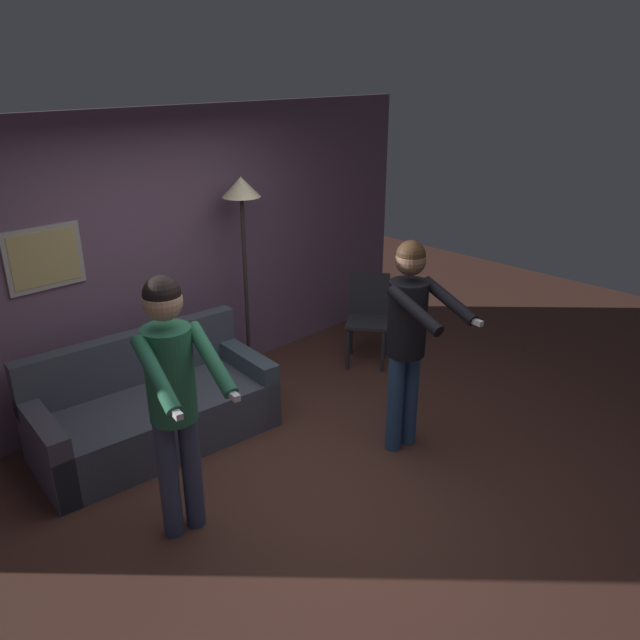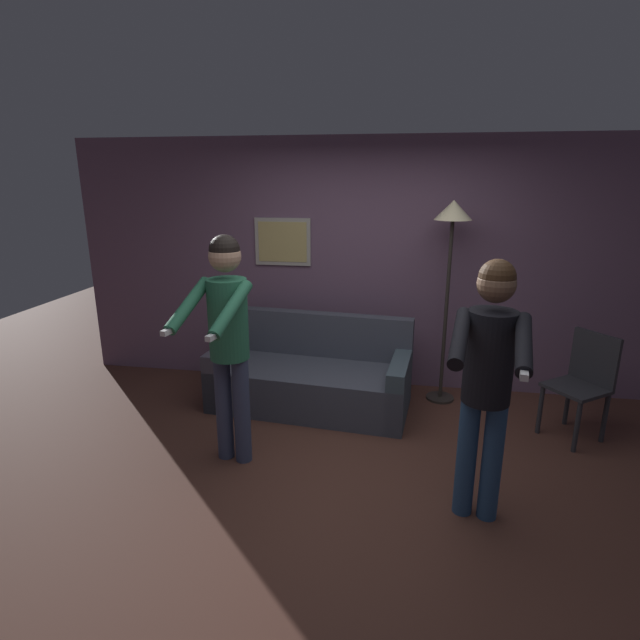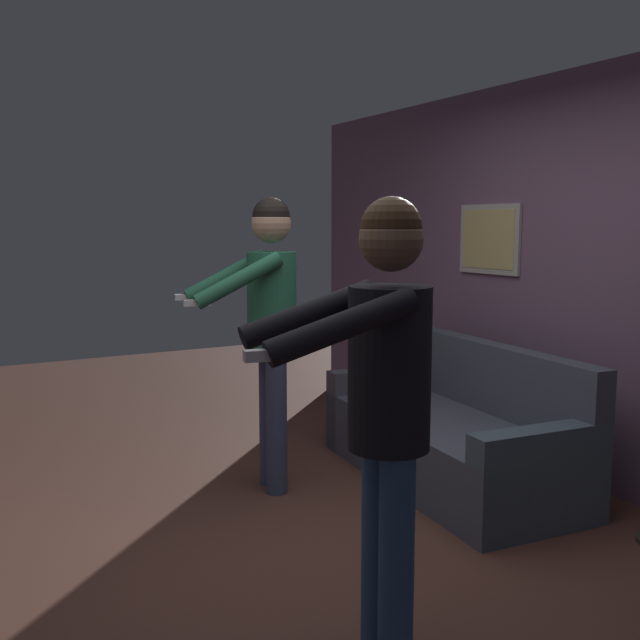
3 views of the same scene
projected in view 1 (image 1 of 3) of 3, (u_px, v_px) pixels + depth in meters
The scene contains 7 objects.
ground_plane at pixel (302, 478), 4.74m from camera, with size 12.00×12.00×0.00m, color #523026.
back_wall_assembly at pixel (150, 262), 5.50m from camera, with size 6.40×0.09×2.60m.
couch at pixel (154, 411), 5.12m from camera, with size 1.97×1.03×0.87m.
torchiere_lamp at pixel (242, 211), 5.65m from camera, with size 0.35×0.35×1.99m.
person_standing_left at pixel (172, 385), 3.80m from camera, with size 0.51×0.73×1.80m.
person_standing_right at pixel (409, 328), 4.74m from camera, with size 0.51×0.75×1.74m.
dining_chair_distant at pixel (368, 313), 6.46m from camera, with size 0.59×0.59×0.93m.
Camera 1 is at (-2.67, -2.87, 2.93)m, focal length 35.00 mm.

